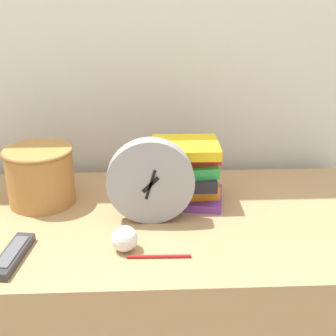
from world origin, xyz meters
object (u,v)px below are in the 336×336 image
Objects in this scene: crumpled_paper_ball at (125,239)px; book_stack at (184,172)px; basket at (40,174)px; desk_clock at (151,182)px; tv_remote at (13,255)px; pen at (159,256)px.

book_stack is at bearing 58.83° from crumpled_paper_ball.
book_stack reaches higher than crumpled_paper_ball.
crumpled_paper_ball is (0.25, -0.28, -0.06)m from basket.
desk_clock reaches higher than crumpled_paper_ball.
desk_clock is 1.17× the size of basket.
book_stack is (0.10, 0.12, -0.03)m from desk_clock.
tv_remote is 1.21× the size of pen.
basket is 1.09× the size of tv_remote.
tv_remote reaches higher than pen.
basket reaches higher than crumpled_paper_ball.
basket is at bearing 179.17° from book_stack.
basket is 3.09× the size of crumpled_paper_ball.
pen is (0.02, -0.18, -0.11)m from desk_clock.
basket is 0.47m from pen.
desk_clock is at bearing 27.83° from tv_remote.
crumpled_paper_ball is 0.09m from pen.
desk_clock is 0.92× the size of book_stack.
basket is 0.38m from crumpled_paper_ball.
crumpled_paper_ball is at bearing 5.83° from tv_remote.
book_stack is 0.42m from basket.
tv_remote is at bearing -91.97° from basket.
crumpled_paper_ball reaches higher than pen.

